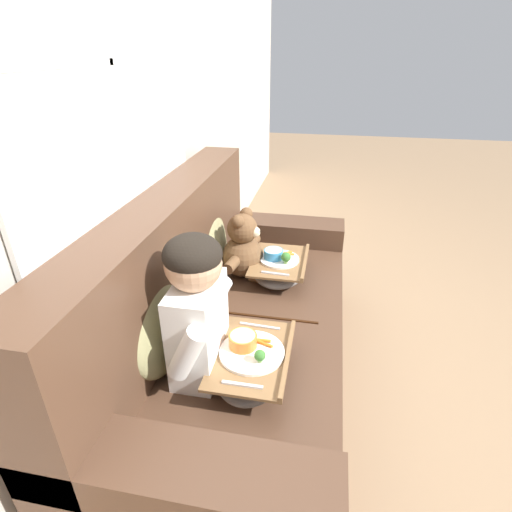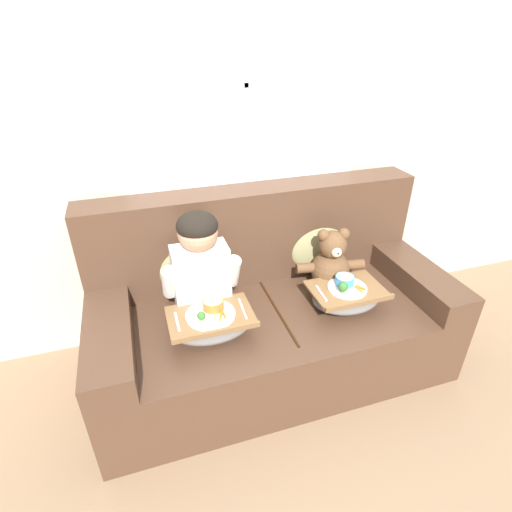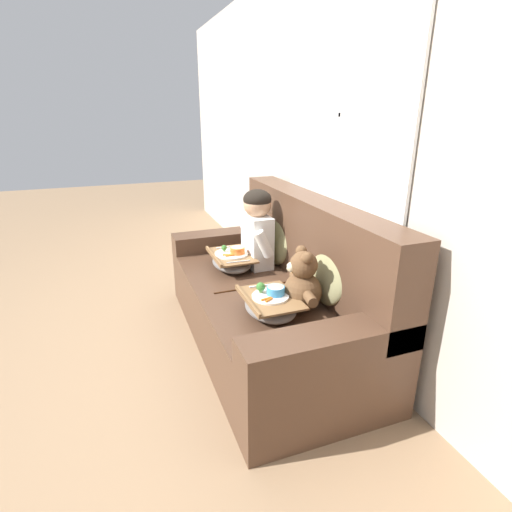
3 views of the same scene
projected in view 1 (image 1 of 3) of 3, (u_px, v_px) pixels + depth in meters
ground_plane at (245, 382)px, 2.11m from camera, size 14.00×14.00×0.00m
wall_back_with_window at (108, 120)px, 1.59m from camera, size 8.00×0.08×2.60m
couch at (229, 328)px, 1.96m from camera, size 1.97×0.92×1.00m
throw_pillow_behind_child at (154, 321)px, 1.53m from camera, size 0.43×0.21×0.45m
throw_pillow_behind_teddy at (211, 239)px, 2.19m from camera, size 0.39×0.19×0.41m
child_figure at (197, 302)px, 1.45m from camera, size 0.41×0.21×0.58m
teddy_bear at (244, 249)px, 2.18m from camera, size 0.41×0.29×0.38m
lap_tray_child at (252, 362)px, 1.53m from camera, size 0.43×0.29×0.17m
lap_tray_teddy at (279, 268)px, 2.19m from camera, size 0.40×0.30×0.19m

